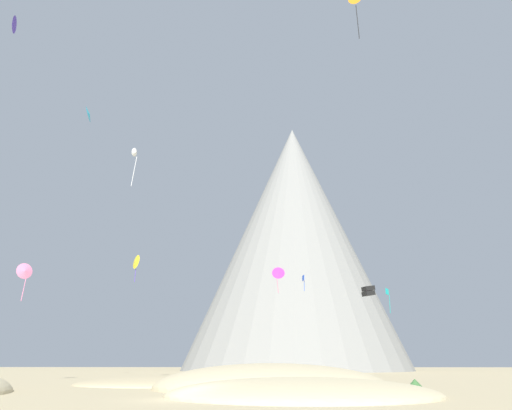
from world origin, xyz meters
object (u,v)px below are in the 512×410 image
(kite_yellow_mid, at_px, (136,262))
(bush_mid_center, at_px, (415,385))
(kite_blue_mid, at_px, (303,279))
(kite_cyan_high, at_px, (89,114))
(bush_near_right, at_px, (255,382))
(kite_magenta_mid, at_px, (278,273))
(kite_indigo_high, at_px, (13,24))
(bush_scatter_east, at_px, (275,381))
(bush_near_left, at_px, (181,385))
(bush_ridge_crest, at_px, (291,387))
(kite_black_low, at_px, (368,291))
(kite_teal_low, at_px, (388,295))
(rock_massif, at_px, (292,263))
(kite_pink_low, at_px, (25,271))
(kite_white_high, at_px, (135,153))

(kite_yellow_mid, bearing_deg, bush_mid_center, 5.92)
(kite_blue_mid, relative_size, kite_cyan_high, 0.94)
(bush_near_right, relative_size, kite_magenta_mid, 0.59)
(kite_indigo_high, bearing_deg, kite_cyan_high, 150.33)
(bush_scatter_east, distance_m, bush_near_left, 10.97)
(kite_blue_mid, distance_m, kite_indigo_high, 51.89)
(bush_ridge_crest, xyz_separation_m, kite_black_low, (11.33, 40.93, 10.98))
(kite_blue_mid, xyz_separation_m, kite_teal_low, (12.51, 0.86, -2.34))
(rock_massif, bearing_deg, kite_teal_low, -76.56)
(bush_mid_center, xyz_separation_m, rock_massif, (-7.49, 96.41, 25.52))
(bush_ridge_crest, distance_m, kite_teal_low, 51.04)
(kite_pink_low, distance_m, kite_indigo_high, 30.12)
(kite_yellow_mid, height_order, kite_black_low, kite_yellow_mid)
(bush_near_right, bearing_deg, kite_magenta_mid, 87.69)
(kite_blue_mid, distance_m, kite_teal_low, 12.76)
(bush_near_left, relative_size, kite_black_low, 1.02)
(kite_blue_mid, relative_size, kite_yellow_mid, 0.63)
(bush_near_right, xyz_separation_m, kite_black_low, (14.22, 29.19, 11.04))
(rock_massif, relative_size, kite_indigo_high, 34.61)
(kite_white_high, height_order, kite_teal_low, kite_white_high)
(kite_teal_low, bearing_deg, kite_magenta_mid, -21.92)
(kite_teal_low, bearing_deg, rock_massif, -74.55)
(kite_yellow_mid, xyz_separation_m, kite_cyan_high, (-8.04, -0.67, 21.93))
(kite_blue_mid, relative_size, kite_indigo_high, 1.07)
(bush_near_left, xyz_separation_m, kite_cyan_high, (-20.10, 29.45, 36.91))
(kite_teal_low, height_order, kite_cyan_high, kite_cyan_high)
(bush_scatter_east, xyz_separation_m, kite_cyan_high, (-27.36, 21.22, 36.90))
(kite_pink_low, bearing_deg, kite_blue_mid, -6.84)
(kite_blue_mid, height_order, kite_cyan_high, kite_cyan_high)
(bush_near_right, bearing_deg, kite_yellow_mid, 123.86)
(kite_indigo_high, bearing_deg, kite_magenta_mid, 121.49)
(bush_near_left, distance_m, kite_cyan_high, 51.32)
(kite_blue_mid, bearing_deg, kite_white_high, 147.34)
(kite_cyan_high, bearing_deg, kite_blue_mid, -82.76)
(rock_massif, bearing_deg, kite_magenta_mid, -93.61)
(kite_magenta_mid, height_order, kite_cyan_high, kite_cyan_high)
(kite_white_high, xyz_separation_m, kite_teal_low, (35.59, 13.51, -18.06))
(bush_near_right, bearing_deg, kite_cyan_high, 135.02)
(bush_ridge_crest, relative_size, rock_massif, 0.02)
(kite_white_high, bearing_deg, bush_near_left, -133.60)
(bush_ridge_crest, height_order, bush_near_right, bush_ridge_crest)
(bush_scatter_east, relative_size, kite_yellow_mid, 0.52)
(kite_yellow_mid, relative_size, kite_cyan_high, 1.48)
(kite_indigo_high, bearing_deg, rock_massif, 141.81)
(bush_ridge_crest, height_order, bush_scatter_east, bush_ridge_crest)
(kite_white_high, relative_size, kite_cyan_high, 2.18)
(bush_scatter_east, height_order, kite_pink_low, kite_pink_low)
(bush_mid_center, distance_m, kite_indigo_high, 60.87)
(bush_scatter_east, xyz_separation_m, bush_near_right, (-1.60, -4.52, 0.11))
(bush_scatter_east, relative_size, kite_blue_mid, 0.82)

